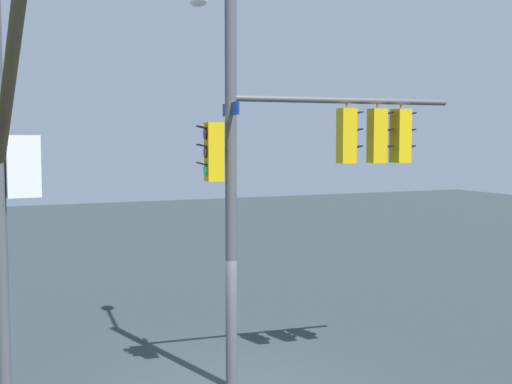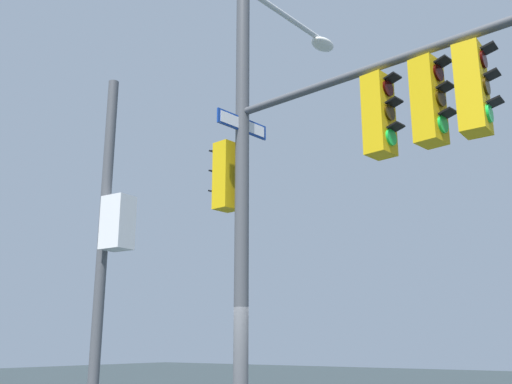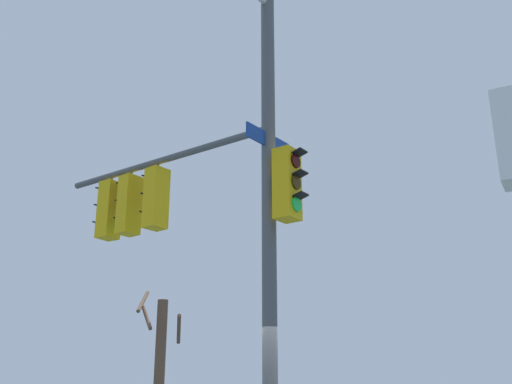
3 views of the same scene
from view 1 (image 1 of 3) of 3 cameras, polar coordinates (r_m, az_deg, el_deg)
main_signal_pole_assembly at (r=13.18m, az=2.78°, el=4.43°), size 5.34×3.24×8.22m
secondary_pole_assembly at (r=12.49m, az=-20.21°, el=0.60°), size 0.79×0.48×7.52m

